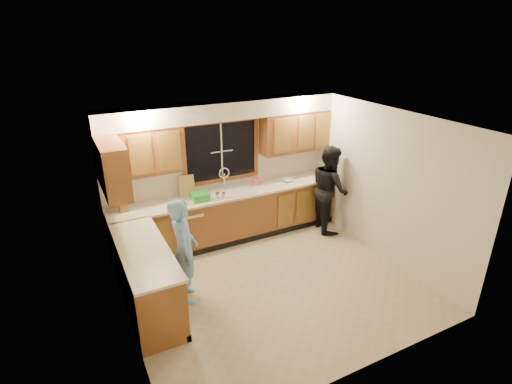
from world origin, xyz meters
TOP-DOWN VIEW (x-y plane):
  - floor at (0.00, 0.00)m, footprint 4.20×4.20m
  - ceiling at (0.00, 0.00)m, footprint 4.20×4.20m
  - wall_back at (0.00, 1.90)m, footprint 4.20×0.00m
  - wall_left at (-2.10, 0.00)m, footprint 0.00×3.80m
  - wall_right at (2.10, 0.00)m, footprint 0.00×3.80m
  - base_cabinets_back at (0.00, 1.60)m, footprint 4.20×0.60m
  - base_cabinets_left at (-1.80, 0.35)m, footprint 0.60×1.90m
  - countertop_back at (0.00, 1.58)m, footprint 4.20×0.63m
  - countertop_left at (-1.79, 0.35)m, footprint 0.63×1.90m
  - upper_cabinets_left at (-1.43, 1.73)m, footprint 1.35×0.33m
  - upper_cabinets_right at (1.43, 1.73)m, footprint 1.35×0.33m
  - upper_cabinets_return at (-1.94, 1.12)m, footprint 0.33×0.90m
  - soffit at (0.00, 1.72)m, footprint 4.20×0.35m
  - window_frame at (0.00, 1.89)m, footprint 1.44×0.03m
  - sink at (0.00, 1.60)m, footprint 0.86×0.52m
  - dishwasher at (-0.85, 1.59)m, footprint 0.60×0.56m
  - stove at (-1.80, -0.22)m, footprint 0.58×0.75m
  - man at (-1.26, 0.27)m, footprint 0.49×0.64m
  - woman at (1.84, 1.11)m, footprint 0.82×0.94m
  - knife_block at (-1.80, 1.64)m, footprint 0.13×0.11m
  - cutting_board at (-0.70, 1.82)m, footprint 0.28×0.12m
  - dish_crate at (-0.57, 1.51)m, footprint 0.28×0.27m
  - soap_bottle at (0.58, 1.72)m, footprint 0.09×0.10m
  - bowl at (1.21, 1.58)m, footprint 0.23×0.23m
  - can_left at (-0.30, 1.39)m, footprint 0.07×0.07m
  - can_right at (-0.19, 1.39)m, footprint 0.08×0.08m

SIDE VIEW (x-z plane):
  - floor at x=0.00m, z-range 0.00..0.00m
  - dishwasher at x=-0.85m, z-range 0.00..0.82m
  - base_cabinets_back at x=0.00m, z-range 0.00..0.88m
  - base_cabinets_left at x=-1.80m, z-range 0.00..0.88m
  - stove at x=-1.80m, z-range 0.00..0.90m
  - man at x=-1.26m, z-range 0.00..1.56m
  - woman at x=1.84m, z-range 0.00..1.65m
  - sink at x=0.00m, z-range 0.58..1.15m
  - countertop_back at x=0.00m, z-range 0.88..0.92m
  - countertop_left at x=-1.79m, z-range 0.88..0.92m
  - bowl at x=1.21m, z-range 0.92..0.97m
  - can_right at x=-0.19m, z-range 0.92..1.03m
  - can_left at x=-0.30m, z-range 0.92..1.05m
  - dish_crate at x=-0.57m, z-range 0.92..1.05m
  - soap_bottle at x=0.58m, z-range 0.92..1.12m
  - knife_block at x=-1.80m, z-range 0.92..1.15m
  - cutting_board at x=-0.70m, z-range 0.92..1.28m
  - wall_back at x=0.00m, z-range -0.85..3.35m
  - wall_left at x=-2.10m, z-range -0.65..3.15m
  - wall_right at x=2.10m, z-range -0.65..3.15m
  - window_frame at x=0.00m, z-range 1.03..2.17m
  - upper_cabinets_left at x=-1.43m, z-range 1.45..2.20m
  - upper_cabinets_right at x=1.43m, z-range 1.45..2.20m
  - upper_cabinets_return at x=-1.94m, z-range 1.45..2.20m
  - soffit at x=0.00m, z-range 2.20..2.50m
  - ceiling at x=0.00m, z-range 2.50..2.50m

